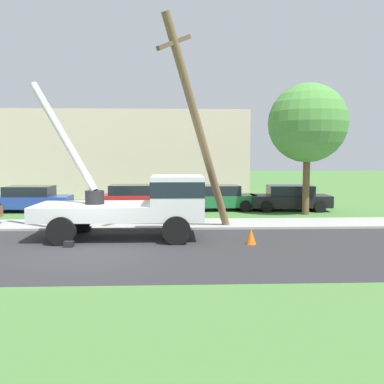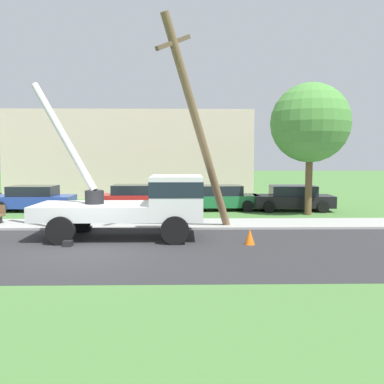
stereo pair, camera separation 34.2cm
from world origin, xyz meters
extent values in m
plane|color=#477538|center=(0.00, 12.00, 0.00)|extent=(120.00, 120.00, 0.00)
cube|color=#2B2B2D|center=(0.00, 0.00, 0.00)|extent=(80.00, 7.35, 0.01)
cube|color=#9E9E99|center=(0.00, 4.95, 0.05)|extent=(80.00, 2.54, 0.10)
cube|color=silver|center=(-0.13, 2.08, 1.02)|extent=(4.30, 2.41, 0.55)
cube|color=silver|center=(2.97, 2.07, 1.55)|extent=(1.90, 2.40, 1.60)
cube|color=#19232D|center=(2.97, 2.07, 1.90)|extent=(1.92, 2.42, 0.56)
cylinder|color=black|center=(-0.11, 2.08, 1.55)|extent=(0.70, 0.70, 0.50)
cylinder|color=silver|center=(-1.39, 2.73, 3.85)|extent=(2.88, 1.66, 4.26)
cube|color=black|center=(-0.73, 0.63, 0.10)|extent=(0.30, 0.30, 0.20)
cube|color=black|center=(-0.73, 3.53, 0.10)|extent=(0.30, 0.30, 0.20)
cylinder|color=black|center=(2.93, 0.87, 0.50)|extent=(1.00, 0.30, 1.00)
cylinder|color=black|center=(2.93, 3.27, 0.50)|extent=(1.00, 0.30, 1.00)
cylinder|color=black|center=(-1.04, 0.88, 0.50)|extent=(1.00, 0.30, 1.00)
cylinder|color=black|center=(-1.04, 3.28, 0.50)|extent=(1.00, 0.30, 1.00)
cylinder|color=brown|center=(3.85, 3.09, 4.10)|extent=(3.01, 3.13, 8.32)
cube|color=brown|center=(2.87, 2.07, 7.21)|extent=(1.29, 1.34, 0.89)
cone|color=orange|center=(5.54, 0.80, 0.28)|extent=(0.36, 0.36, 0.56)
cube|color=#263F99|center=(-5.18, 9.74, 0.55)|extent=(4.43, 1.88, 0.65)
cube|color=black|center=(-5.18, 9.74, 1.15)|extent=(2.50, 1.70, 0.55)
cylinder|color=black|center=(-3.75, 8.81, 0.32)|extent=(0.64, 0.22, 0.64)
cylinder|color=black|center=(-3.71, 10.61, 0.32)|extent=(0.64, 0.22, 0.64)
cylinder|color=black|center=(-6.61, 10.67, 0.32)|extent=(0.64, 0.22, 0.64)
cube|color=#B21E1E|center=(0.38, 10.44, 0.55)|extent=(4.41, 1.81, 0.65)
cube|color=black|center=(0.38, 10.44, 1.15)|extent=(2.47, 1.66, 0.55)
cylinder|color=black|center=(1.83, 9.53, 0.32)|extent=(0.64, 0.22, 0.64)
cylinder|color=black|center=(1.83, 11.33, 0.32)|extent=(0.64, 0.22, 0.64)
cylinder|color=black|center=(-1.08, 9.54, 0.32)|extent=(0.64, 0.22, 0.64)
cylinder|color=black|center=(-1.07, 11.34, 0.32)|extent=(0.64, 0.22, 0.64)
cube|color=#1E6638|center=(5.26, 9.94, 0.55)|extent=(4.49, 2.04, 0.65)
cube|color=black|center=(5.26, 9.94, 1.15)|extent=(2.55, 1.79, 0.55)
cylinder|color=black|center=(6.76, 9.12, 0.32)|extent=(0.64, 0.22, 0.64)
cylinder|color=black|center=(6.66, 10.92, 0.32)|extent=(0.64, 0.22, 0.64)
cylinder|color=black|center=(3.86, 8.96, 0.32)|extent=(0.64, 0.22, 0.64)
cylinder|color=black|center=(3.76, 10.76, 0.32)|extent=(0.64, 0.22, 0.64)
cube|color=black|center=(9.39, 9.69, 0.55)|extent=(4.49, 2.03, 0.65)
cube|color=black|center=(9.39, 9.69, 1.15)|extent=(2.55, 1.79, 0.55)
cylinder|color=black|center=(10.80, 8.72, 0.32)|extent=(0.64, 0.22, 0.64)
cylinder|color=black|center=(10.89, 10.51, 0.32)|extent=(0.64, 0.22, 0.64)
cylinder|color=black|center=(7.90, 8.87, 0.32)|extent=(0.64, 0.22, 0.64)
cylinder|color=black|center=(7.99, 10.67, 0.32)|extent=(0.64, 0.22, 0.64)
cylinder|color=brown|center=(9.76, 7.99, 2.23)|extent=(0.36, 0.36, 4.47)
sphere|color=#4C8C3D|center=(9.76, 7.99, 4.79)|extent=(4.09, 4.09, 4.09)
cube|color=beige|center=(-0.74, 19.13, 3.20)|extent=(18.00, 6.00, 6.40)
camera|label=1|loc=(2.91, -13.35, 3.10)|focal=38.62mm
camera|label=2|loc=(3.25, -13.36, 3.10)|focal=38.62mm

